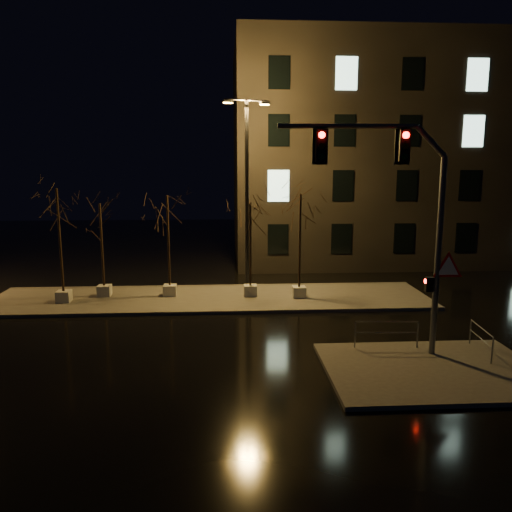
{
  "coord_description": "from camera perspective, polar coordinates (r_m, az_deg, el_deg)",
  "views": [
    {
      "loc": [
        0.78,
        -18.59,
        6.68
      ],
      "look_at": [
        2.08,
        2.89,
        2.8
      ],
      "focal_mm": 35.0,
      "sensor_mm": 36.0,
      "label": 1
    }
  ],
  "objects": [
    {
      "name": "streetlight_main",
      "position": [
        25.85,
        -1.05,
        8.32
      ],
      "size": [
        2.41,
        1.01,
        9.83
      ],
      "rotation": [
        0.0,
        0.0,
        0.31
      ],
      "color": "black",
      "rests_on": "median"
    },
    {
      "name": "guard_rail_a",
      "position": [
        18.92,
        14.7,
        -8.22
      ],
      "size": [
        2.32,
        0.2,
        1.0
      ],
      "rotation": [
        0.0,
        0.0,
        -0.07
      ],
      "color": "#53565B",
      "rests_on": "sidewalk_corner"
    },
    {
      "name": "sidewalk_corner",
      "position": [
        17.79,
        19.48,
        -12.19
      ],
      "size": [
        7.0,
        5.0,
        0.15
      ],
      "primitive_type": "cube",
      "color": "#484440",
      "rests_on": "ground"
    },
    {
      "name": "tree_2",
      "position": [
        25.34,
        -10.06,
        4.28
      ],
      "size": [
        1.8,
        1.8,
        5.24
      ],
      "color": "#B5B4A9",
      "rests_on": "median"
    },
    {
      "name": "tree_3",
      "position": [
        24.94,
        -0.66,
        3.72
      ],
      "size": [
        1.8,
        1.8,
        4.88
      ],
      "color": "#B5B4A9",
      "rests_on": "median"
    },
    {
      "name": "building",
      "position": [
        38.91,
        16.72,
        11.01
      ],
      "size": [
        25.0,
        12.0,
        15.0
      ],
      "primitive_type": "cube",
      "color": "black",
      "rests_on": "ground"
    },
    {
      "name": "tree_1",
      "position": [
        26.08,
        -17.32,
        3.47
      ],
      "size": [
        1.8,
        1.8,
        4.84
      ],
      "color": "#B5B4A9",
      "rests_on": "median"
    },
    {
      "name": "ground",
      "position": [
        19.77,
        -5.59,
        -9.58
      ],
      "size": [
        90.0,
        90.0,
        0.0
      ],
      "primitive_type": "plane",
      "color": "black",
      "rests_on": "ground"
    },
    {
      "name": "traffic_signal_mast",
      "position": [
        17.49,
        16.51,
        5.38
      ],
      "size": [
        6.46,
        0.34,
        7.89
      ],
      "rotation": [
        0.0,
        0.0,
        -0.03
      ],
      "color": "#53565B",
      "rests_on": "sidewalk_corner"
    },
    {
      "name": "median",
      "position": [
        25.47,
        -5.11,
        -4.85
      ],
      "size": [
        22.0,
        5.0,
        0.15
      ],
      "primitive_type": "cube",
      "color": "#484440",
      "rests_on": "ground"
    },
    {
      "name": "guard_rail_b",
      "position": [
        19.51,
        24.33,
        -8.4
      ],
      "size": [
        0.25,
        1.97,
        0.94
      ],
      "rotation": [
        0.0,
        0.0,
        1.47
      ],
      "color": "#53565B",
      "rests_on": "sidewalk_corner"
    },
    {
      "name": "tree_4",
      "position": [
        24.68,
        5.08,
        4.43
      ],
      "size": [
        1.8,
        1.8,
        5.35
      ],
      "color": "#B5B4A9",
      "rests_on": "median"
    },
    {
      "name": "tree_0",
      "position": [
        25.49,
        -21.68,
        4.49
      ],
      "size": [
        1.8,
        1.8,
        5.67
      ],
      "color": "#B5B4A9",
      "rests_on": "median"
    }
  ]
}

